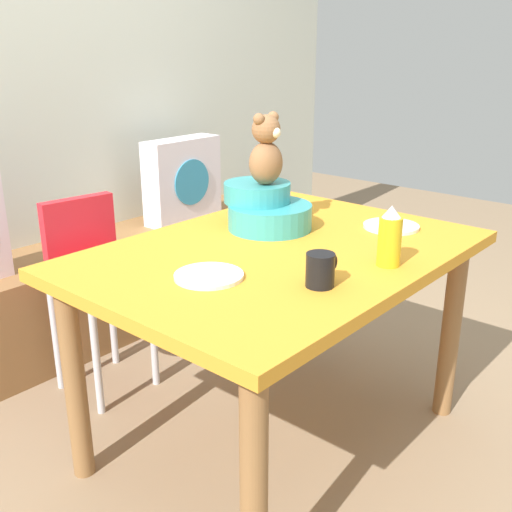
# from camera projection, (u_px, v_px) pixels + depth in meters

# --- Properties ---
(ground_plane) EXTENTS (8.00, 8.00, 0.00)m
(ground_plane) POSITION_uv_depth(u_px,v_px,m) (277.00, 439.00, 2.23)
(ground_plane) COLOR #8C7256
(back_wall) EXTENTS (4.40, 0.10, 2.60)m
(back_wall) POSITION_uv_depth(u_px,v_px,m) (21.00, 59.00, 2.71)
(back_wall) COLOR silver
(back_wall) RESTS_ON ground_plane
(window_bench) EXTENTS (2.60, 0.44, 0.46)m
(window_bench) POSITION_uv_depth(u_px,v_px,m) (79.00, 295.00, 2.90)
(window_bench) COLOR olive
(window_bench) RESTS_ON ground_plane
(pillow_floral_right) EXTENTS (0.44, 0.15, 0.44)m
(pillow_floral_right) POSITION_uv_depth(u_px,v_px,m) (183.00, 180.00, 3.22)
(pillow_floral_right) COLOR silver
(pillow_floral_right) RESTS_ON window_bench
(book_stack) EXTENTS (0.20, 0.14, 0.05)m
(book_stack) POSITION_uv_depth(u_px,v_px,m) (82.00, 242.00, 2.85)
(book_stack) COLOR gray
(book_stack) RESTS_ON window_bench
(dining_table) EXTENTS (1.31, 0.94, 0.74)m
(dining_table) POSITION_uv_depth(u_px,v_px,m) (279.00, 277.00, 2.01)
(dining_table) COLOR orange
(dining_table) RESTS_ON ground_plane
(highchair) EXTENTS (0.35, 0.48, 0.79)m
(highchair) POSITION_uv_depth(u_px,v_px,m) (97.00, 270.00, 2.41)
(highchair) COLOR red
(highchair) RESTS_ON ground_plane
(infant_seat_teal) EXTENTS (0.30, 0.33, 0.16)m
(infant_seat_teal) POSITION_uv_depth(u_px,v_px,m) (266.00, 208.00, 2.17)
(infant_seat_teal) COLOR teal
(infant_seat_teal) RESTS_ON dining_table
(teddy_bear) EXTENTS (0.13, 0.12, 0.25)m
(teddy_bear) POSITION_uv_depth(u_px,v_px,m) (266.00, 151.00, 2.10)
(teddy_bear) COLOR #8C5F3B
(teddy_bear) RESTS_ON infant_seat_teal
(ketchup_bottle) EXTENTS (0.07, 0.07, 0.18)m
(ketchup_bottle) POSITION_uv_depth(u_px,v_px,m) (390.00, 238.00, 1.80)
(ketchup_bottle) COLOR gold
(ketchup_bottle) RESTS_ON dining_table
(coffee_mug) EXTENTS (0.12, 0.08, 0.09)m
(coffee_mug) POSITION_uv_depth(u_px,v_px,m) (321.00, 270.00, 1.66)
(coffee_mug) COLOR black
(coffee_mug) RESTS_ON dining_table
(dinner_plate_near) EXTENTS (0.20, 0.20, 0.01)m
(dinner_plate_near) POSITION_uv_depth(u_px,v_px,m) (391.00, 226.00, 2.19)
(dinner_plate_near) COLOR white
(dinner_plate_near) RESTS_ON dining_table
(dinner_plate_far) EXTENTS (0.20, 0.20, 0.01)m
(dinner_plate_far) POSITION_uv_depth(u_px,v_px,m) (209.00, 276.00, 1.73)
(dinner_plate_far) COLOR white
(dinner_plate_far) RESTS_ON dining_table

